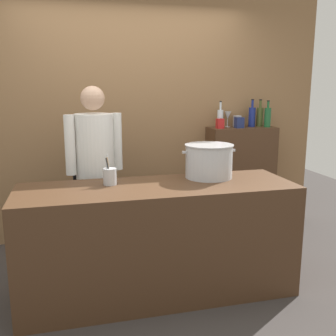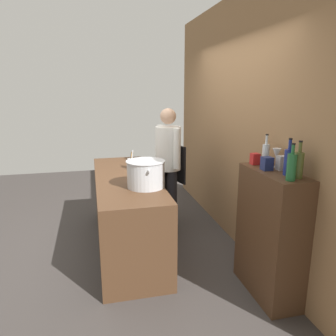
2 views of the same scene
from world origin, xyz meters
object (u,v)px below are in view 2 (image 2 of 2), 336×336
Objects in this scene: wine_glass_short at (277,154)px; wine_bottle_clear at (266,154)px; wine_bottle_olive at (299,164)px; wine_bottle_cobalt at (289,161)px; wine_bottle_green at (291,166)px; spice_tin_navy at (267,164)px; chef at (168,160)px; spice_tin_silver at (281,163)px; stockpot_large at (146,174)px; utensil_crock at (131,163)px; spice_tin_red at (255,159)px.

wine_bottle_clear is at bearing -156.86° from wine_glass_short.
wine_bottle_cobalt is at bearing -170.16° from wine_bottle_olive.
wine_bottle_green reaches higher than spice_tin_navy.
chef is 13.03× the size of spice_tin_silver.
wine_glass_short is at bearing 60.58° from stockpot_large.
wine_bottle_clear is 0.98× the size of wine_bottle_green.
stockpot_large is 1.22m from wine_bottle_clear.
spice_tin_navy is at bearing -178.88° from wine_bottle_green.
utensil_crock is at bearing -146.50° from spice_tin_navy.
wine_bottle_cobalt is at bearing -13.74° from spice_tin_silver.
wine_bottle_olive is at bearing 1.19° from wine_bottle_clear.
spice_tin_silver is (1.65, 0.64, 0.30)m from chef.
wine_glass_short is 1.65× the size of spice_tin_red.
spice_tin_silver reaches higher than utensil_crock.
wine_bottle_green is at bearing 177.47° from chef.
wine_glass_short is (0.11, 0.05, 0.02)m from wine_bottle_clear.
wine_bottle_cobalt is 0.43m from spice_tin_red.
utensil_crock is 1.35× the size of wine_glass_short.
spice_tin_silver is (-0.27, 0.02, -0.05)m from wine_bottle_olive.
chef is 5.31× the size of wine_bottle_cobalt.
utensil_crock is at bearing -151.46° from wine_bottle_green.
stockpot_large is 1.95× the size of utensil_crock.
wine_bottle_olive reaches higher than wine_glass_short.
spice_tin_red is at bearing -169.24° from wine_bottle_cobalt.
spice_tin_navy is (-0.03, -0.12, -0.00)m from spice_tin_silver.
chef is 9.45× the size of wine_glass_short.
spice_tin_silver is (0.26, 0.12, 0.01)m from spice_tin_red.
wine_bottle_olive is 0.11m from wine_bottle_cobalt.
utensil_crock is 1.87× the size of spice_tin_silver.
wine_glass_short is 0.21m from spice_tin_red.
wine_bottle_olive is at bearing -4.41° from spice_tin_silver.
wine_bottle_cobalt is at bearing 49.59° from stockpot_large.
wine_bottle_olive is 2.62× the size of spice_tin_navy.
wine_bottle_olive is 0.99× the size of wine_bottle_cobalt.
stockpot_large is at bearing -119.42° from wine_glass_short.
spice_tin_navy is (0.23, -0.00, 0.01)m from spice_tin_red.
wine_bottle_green is at bearing 28.54° from utensil_crock.
chef is 1.03m from stockpot_large.
wine_bottle_olive reaches higher than wine_bottle_clear.
spice_tin_red is at bearing -169.43° from wine_bottle_olive.
wine_bottle_clear is 2.49× the size of spice_tin_navy.
wine_bottle_clear is at bearing 178.70° from wine_bottle_cobalt.
wine_glass_short is at bearing 168.58° from wine_bottle_cobalt.
wine_bottle_green is 0.35m from spice_tin_navy.
wine_glass_short is 0.17m from spice_tin_navy.
utensil_crock is 1.79m from wine_bottle_clear.
stockpot_large is 1.31m from wine_glass_short.
stockpot_large is 1.34m from spice_tin_silver.
stockpot_large is 1.56× the size of wine_bottle_green.
spice_tin_navy is (-0.30, -0.10, -0.06)m from wine_bottle_olive.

